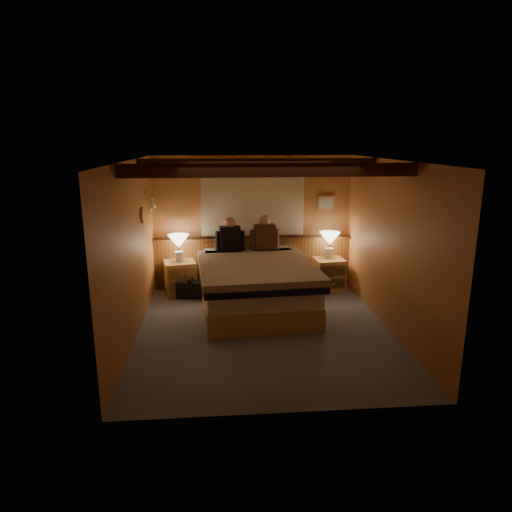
{
  "coord_description": "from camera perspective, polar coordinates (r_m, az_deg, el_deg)",
  "views": [
    {
      "loc": [
        -0.64,
        -6.11,
        2.66
      ],
      "look_at": [
        -0.08,
        0.4,
        1.0
      ],
      "focal_mm": 32.0,
      "sensor_mm": 36.0,
      "label": 1
    }
  ],
  "objects": [
    {
      "name": "lamp_right",
      "position": [
        8.34,
        9.19,
        1.99
      ],
      "size": [
        0.37,
        0.37,
        0.48
      ],
      "color": "white",
      "rests_on": "nightstand_right"
    },
    {
      "name": "person_left",
      "position": [
        7.96,
        -3.27,
        2.38
      ],
      "size": [
        0.51,
        0.23,
        0.62
      ],
      "rotation": [
        0.0,
        0.0,
        0.09
      ],
      "color": "black",
      "rests_on": "bed"
    },
    {
      "name": "wall_back",
      "position": [
        8.36,
        -0.45,
        4.24
      ],
      "size": [
        3.6,
        0.0,
        3.6
      ],
      "primitive_type": "plane",
      "rotation": [
        1.57,
        0.0,
        0.0
      ],
      "color": "#CE834A",
      "rests_on": "floor"
    },
    {
      "name": "wall_right",
      "position": [
        6.74,
        16.44,
        1.19
      ],
      "size": [
        0.0,
        4.2,
        4.2
      ],
      "primitive_type": "plane",
      "rotation": [
        1.57,
        0.0,
        -1.57
      ],
      "color": "#CE834A",
      "rests_on": "floor"
    },
    {
      "name": "framed_print",
      "position": [
        8.5,
        8.73,
        6.63
      ],
      "size": [
        0.3,
        0.04,
        0.25
      ],
      "color": "tan",
      "rests_on": "wall_back"
    },
    {
      "name": "wall_left",
      "position": [
        6.39,
        -15.24,
        0.57
      ],
      "size": [
        0.0,
        4.2,
        4.2
      ],
      "primitive_type": "plane",
      "rotation": [
        1.57,
        0.0,
        1.57
      ],
      "color": "#CE834A",
      "rests_on": "floor"
    },
    {
      "name": "wall_front",
      "position": [
        4.32,
        3.92,
        -5.52
      ],
      "size": [
        3.6,
        0.0,
        3.6
      ],
      "primitive_type": "plane",
      "rotation": [
        -1.57,
        0.0,
        0.0
      ],
      "color": "#CE834A",
      "rests_on": "floor"
    },
    {
      "name": "wainscot",
      "position": [
        8.46,
        -0.4,
        -0.6
      ],
      "size": [
        3.6,
        0.23,
        0.94
      ],
      "color": "brown",
      "rests_on": "wall_back"
    },
    {
      "name": "curtain_window",
      "position": [
        8.25,
        -0.41,
        6.36
      ],
      "size": [
        2.18,
        0.09,
        1.11
      ],
      "color": "#411E10",
      "rests_on": "wall_back"
    },
    {
      "name": "ceiling",
      "position": [
        6.15,
        1.09,
        11.87
      ],
      "size": [
        4.2,
        4.2,
        0.0
      ],
      "primitive_type": "plane",
      "rotation": [
        3.14,
        0.0,
        0.0
      ],
      "color": "#E3B055",
      "rests_on": "wall_back"
    },
    {
      "name": "nightstand_left",
      "position": [
        8.23,
        -9.43,
        -2.64
      ],
      "size": [
        0.62,
        0.57,
        0.58
      ],
      "rotation": [
        0.0,
        0.0,
        0.21
      ],
      "color": "tan",
      "rests_on": "floor"
    },
    {
      "name": "floor",
      "position": [
        6.7,
        0.99,
        -9.12
      ],
      "size": [
        4.2,
        4.2,
        0.0
      ],
      "primitive_type": "plane",
      "color": "slate",
      "rests_on": "ground"
    },
    {
      "name": "nightstand_right",
      "position": [
        8.45,
        9.09,
        -2.22
      ],
      "size": [
        0.56,
        0.51,
        0.57
      ],
      "rotation": [
        0.0,
        0.0,
        0.09
      ],
      "color": "tan",
      "rests_on": "floor"
    },
    {
      "name": "duffel_bag",
      "position": [
        8.03,
        -8.07,
        -4.05
      ],
      "size": [
        0.52,
        0.35,
        0.35
      ],
      "rotation": [
        0.0,
        0.0,
        -0.13
      ],
      "color": "black",
      "rests_on": "floor"
    },
    {
      "name": "coat_rail",
      "position": [
        7.83,
        -12.89,
        6.65
      ],
      "size": [
        0.05,
        0.55,
        0.24
      ],
      "color": "silver",
      "rests_on": "wall_left"
    },
    {
      "name": "bed",
      "position": [
        7.33,
        -0.06,
        -3.61
      ],
      "size": [
        1.91,
        2.4,
        0.78
      ],
      "rotation": [
        0.0,
        0.0,
        0.07
      ],
      "color": "tan",
      "rests_on": "floor"
    },
    {
      "name": "ceiling_beams",
      "position": [
        6.3,
        0.94,
        11.11
      ],
      "size": [
        3.6,
        1.65,
        0.16
      ],
      "color": "#411E10",
      "rests_on": "ceiling"
    },
    {
      "name": "lamp_left",
      "position": [
        8.07,
        -9.65,
        1.63
      ],
      "size": [
        0.37,
        0.37,
        0.48
      ],
      "color": "white",
      "rests_on": "nightstand_left"
    },
    {
      "name": "person_right",
      "position": [
        8.04,
        1.1,
        2.58
      ],
      "size": [
        0.52,
        0.25,
        0.64
      ],
      "rotation": [
        0.0,
        0.0,
        0.13
      ],
      "color": "#4A2C1D",
      "rests_on": "bed"
    }
  ]
}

